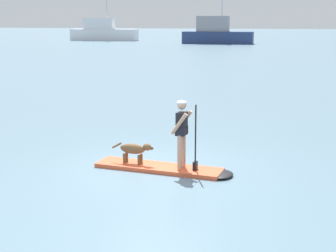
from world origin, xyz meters
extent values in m
plane|color=slate|center=(0.00, 0.00, 0.00)|extent=(400.00, 400.00, 0.00)
cube|color=#E55933|center=(0.00, 0.00, 0.05)|extent=(3.25, 1.14, 0.10)
ellipsoid|color=black|center=(1.58, -0.19, 0.05)|extent=(0.64, 0.79, 0.10)
cylinder|color=tan|center=(0.61, 0.06, 0.53)|extent=(0.12, 0.12, 0.86)
cylinder|color=tan|center=(0.58, -0.20, 0.53)|extent=(0.12, 0.12, 0.86)
cube|color=black|center=(0.59, -0.07, 1.04)|extent=(0.26, 0.38, 0.20)
cube|color=black|center=(0.59, -0.07, 1.22)|extent=(0.24, 0.36, 0.54)
sphere|color=tan|center=(0.59, -0.07, 1.66)|extent=(0.22, 0.22, 0.22)
ellipsoid|color=white|center=(0.59, -0.07, 1.72)|extent=(0.23, 0.23, 0.11)
cylinder|color=tan|center=(0.61, 0.12, 1.25)|extent=(0.43, 0.14, 0.54)
cylinder|color=tan|center=(0.57, -0.26, 1.25)|extent=(0.43, 0.14, 0.54)
cylinder|color=black|center=(0.94, -0.11, 0.90)|extent=(0.04, 0.04, 1.59)
cube|color=black|center=(0.94, -0.11, 0.20)|extent=(0.10, 0.19, 0.20)
ellipsoid|color=brown|center=(-0.70, 0.08, 0.47)|extent=(0.69, 0.30, 0.26)
ellipsoid|color=brown|center=(-0.30, 0.04, 0.55)|extent=(0.24, 0.18, 0.18)
ellipsoid|color=#503923|center=(-0.20, 0.02, 0.53)|extent=(0.13, 0.09, 0.08)
cylinder|color=brown|center=(-1.13, 0.13, 0.52)|extent=(0.27, 0.08, 0.18)
cylinder|color=brown|center=(-0.49, 0.14, 0.22)|extent=(0.07, 0.07, 0.24)
cylinder|color=brown|center=(-0.51, -0.02, 0.22)|extent=(0.07, 0.07, 0.24)
cylinder|color=brown|center=(-0.89, 0.18, 0.22)|extent=(0.07, 0.07, 0.24)
cylinder|color=brown|center=(-0.91, 0.03, 0.22)|extent=(0.07, 0.07, 0.24)
cube|color=white|center=(-28.88, 73.39, 1.01)|extent=(12.02, 3.14, 2.02)
cube|color=silver|center=(-29.78, 73.39, 2.95)|extent=(5.44, 2.25, 1.87)
cylinder|color=silver|center=(-29.78, 73.39, 3.22)|extent=(4.18, 0.27, 0.14)
cube|color=navy|center=(-7.56, 66.33, 0.93)|extent=(10.81, 3.22, 1.85)
cube|color=gray|center=(-8.37, 66.33, 3.04)|extent=(4.87, 2.39, 2.37)
cylinder|color=silver|center=(-7.02, 66.33, 6.25)|extent=(0.20, 0.20, 8.80)
cylinder|color=silver|center=(-8.37, 66.33, 3.05)|extent=(3.78, 0.16, 0.14)
camera|label=1|loc=(2.96, -11.47, 3.65)|focal=53.15mm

